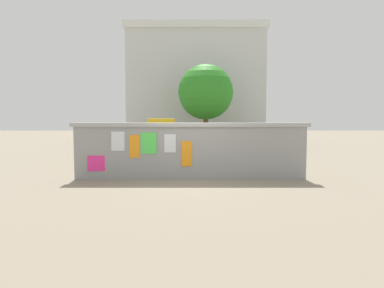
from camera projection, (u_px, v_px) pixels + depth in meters
The scene contains 8 objects.
ground at pixel (189, 153), 19.35m from camera, with size 60.00×60.00×0.00m, color gray.
poster_wall at pixel (188, 150), 11.31m from camera, with size 7.35×0.42×1.76m.
auto_rickshaw_truck at pixel (181, 139), 17.01m from camera, with size 3.72×1.81×1.85m.
motorcycle at pixel (239, 159), 12.73m from camera, with size 1.89×0.58×0.87m.
bicycle_near at pixel (132, 159), 13.53m from camera, with size 1.70×0.44×0.95m.
person_walking at pixel (188, 144), 12.62m from camera, with size 0.34×0.34×1.62m.
tree_roadside at pixel (204, 92), 22.84m from camera, with size 3.46×3.46×5.21m.
building_background at pixel (194, 86), 28.37m from camera, with size 10.20×6.15×8.59m.
Camera 1 is at (0.06, -11.26, 1.97)m, focal length 34.07 mm.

